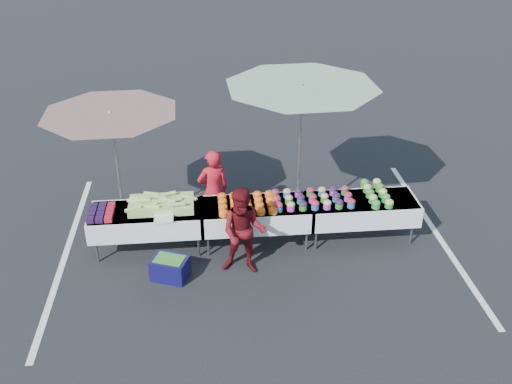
{
  "coord_description": "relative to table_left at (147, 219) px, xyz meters",
  "views": [
    {
      "loc": [
        -0.78,
        -8.06,
        5.6
      ],
      "look_at": [
        0.0,
        0.0,
        1.0
      ],
      "focal_mm": 40.0,
      "sensor_mm": 36.0,
      "label": 1
    }
  ],
  "objects": [
    {
      "name": "umbrella_left",
      "position": [
        -0.47,
        0.58,
        1.48
      ],
      "size": [
        2.87,
        2.87,
        2.27
      ],
      "rotation": [
        0.0,
        0.0,
        -0.37
      ],
      "color": "black",
      "rests_on": "ground"
    },
    {
      "name": "vendor",
      "position": [
        1.11,
        0.55,
        0.18
      ],
      "size": [
        0.63,
        0.5,
        1.52
      ],
      "primitive_type": "imported",
      "rotation": [
        0.0,
        0.0,
        3.41
      ],
      "color": "red",
      "rests_on": "ground"
    },
    {
      "name": "berry_punnets",
      "position": [
        -0.71,
        -0.06,
        0.21
      ],
      "size": [
        0.4,
        0.54,
        0.08
      ],
      "color": "black",
      "rests_on": "table_left"
    },
    {
      "name": "table_left",
      "position": [
        0.0,
        0.0,
        0.0
      ],
      "size": [
        1.86,
        0.81,
        0.75
      ],
      "color": "white",
      "rests_on": "ground"
    },
    {
      "name": "potato_cups",
      "position": [
        2.75,
        0.0,
        0.25
      ],
      "size": [
        1.34,
        0.58,
        0.16
      ],
      "color": "#2355A5",
      "rests_on": "table_right"
    },
    {
      "name": "umbrella_right",
      "position": [
        2.6,
        0.6,
        1.78
      ],
      "size": [
        3.27,
        3.27,
        2.61
      ],
      "rotation": [
        0.0,
        0.0,
        -0.35
      ],
      "color": "black",
      "rests_on": "ground"
    },
    {
      "name": "storage_bin",
      "position": [
        0.37,
        -0.82,
        -0.4
      ],
      "size": [
        0.65,
        0.56,
        0.36
      ],
      "rotation": [
        0.0,
        0.0,
        -0.37
      ],
      "color": "#0E0D42",
      "rests_on": "ground"
    },
    {
      "name": "carrot_bowls",
      "position": [
        1.65,
        -0.01,
        0.22
      ],
      "size": [
        0.95,
        0.69,
        0.11
      ],
      "color": "orange",
      "rests_on": "table_center"
    },
    {
      "name": "stripe_left",
      "position": [
        -1.4,
        0.0,
        -0.58
      ],
      "size": [
        0.1,
        5.0,
        0.0
      ],
      "primitive_type": "cube",
      "color": "silver",
      "rests_on": "ground"
    },
    {
      "name": "bean_baskets",
      "position": [
        3.86,
        0.08,
        0.24
      ],
      "size": [
        0.36,
        0.86,
        0.15
      ],
      "color": "#21862C",
      "rests_on": "table_right"
    },
    {
      "name": "customer",
      "position": [
        1.54,
        -0.75,
        0.15
      ],
      "size": [
        0.82,
        0.7,
        1.47
      ],
      "primitive_type": "imported",
      "rotation": [
        0.0,
        0.0,
        -0.22
      ],
      "color": "#5C0D13",
      "rests_on": "ground"
    },
    {
      "name": "stripe_right",
      "position": [
        5.0,
        0.0,
        -0.58
      ],
      "size": [
        0.1,
        5.0,
        0.0
      ],
      "primitive_type": "cube",
      "color": "silver",
      "rests_on": "ground"
    },
    {
      "name": "corn_pile",
      "position": [
        0.24,
        0.04,
        0.26
      ],
      "size": [
        1.16,
        0.57,
        0.26
      ],
      "color": "#B6C866",
      "rests_on": "table_left"
    },
    {
      "name": "ground",
      "position": [
        1.8,
        0.0,
        -0.58
      ],
      "size": [
        80.0,
        80.0,
        0.0
      ],
      "primitive_type": "plane",
      "color": "black"
    },
    {
      "name": "plastic_bags",
      "position": [
        0.3,
        -0.3,
        0.19
      ],
      "size": [
        0.3,
        0.25,
        0.05
      ],
      "primitive_type": "cube",
      "color": "white",
      "rests_on": "table_left"
    },
    {
      "name": "table_center",
      "position": [
        1.8,
        0.0,
        0.0
      ],
      "size": [
        1.86,
        0.81,
        0.75
      ],
      "color": "white",
      "rests_on": "ground"
    },
    {
      "name": "table_right",
      "position": [
        3.6,
        0.0,
        0.0
      ],
      "size": [
        1.86,
        0.81,
        0.75
      ],
      "color": "white",
      "rests_on": "ground"
    }
  ]
}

